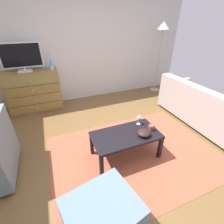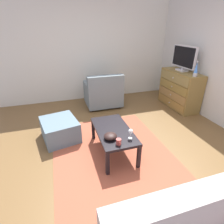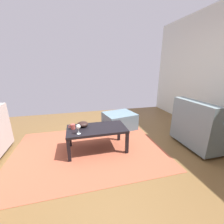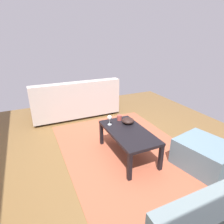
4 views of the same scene
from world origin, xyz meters
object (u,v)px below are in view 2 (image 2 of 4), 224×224
(coffee_table, at_px, (113,132))
(dresser, at_px, (179,90))
(mug, at_px, (119,142))
(bowl_decorative, at_px, (110,136))
(lava_lamp, at_px, (196,70))
(ottoman, at_px, (60,129))
(tv, at_px, (184,58))
(wine_glass, at_px, (131,132))
(armchair, at_px, (103,93))

(coffee_table, bearing_deg, dresser, 120.42)
(mug, relative_size, bowl_decorative, 0.59)
(lava_lamp, xyz_separation_m, ottoman, (0.14, -2.97, -0.88))
(lava_lamp, bearing_deg, ottoman, -87.38)
(dresser, relative_size, tv, 1.44)
(dresser, height_order, wine_glass, dresser)
(armchair, bearing_deg, tv, 73.20)
(wine_glass, relative_size, ottoman, 0.22)
(lava_lamp, height_order, ottoman, lava_lamp)
(coffee_table, xyz_separation_m, wine_glass, (0.31, 0.16, 0.17))
(mug, height_order, bowl_decorative, bowl_decorative)
(coffee_table, xyz_separation_m, mug, (0.40, -0.05, 0.09))
(tv, bearing_deg, ottoman, -77.42)
(lava_lamp, bearing_deg, tv, 172.93)
(armchair, bearing_deg, bowl_decorative, -12.19)
(dresser, distance_m, bowl_decorative, 2.76)
(lava_lamp, distance_m, mug, 2.57)
(dresser, height_order, ottoman, dresser)
(bowl_decorative, bearing_deg, tv, 124.13)
(coffee_table, xyz_separation_m, ottoman, (-0.67, -0.83, -0.18))
(mug, bearing_deg, bowl_decorative, -157.48)
(dresser, xyz_separation_m, lava_lamp, (0.48, -0.04, 0.61))
(mug, bearing_deg, armchair, 170.35)
(tv, xyz_separation_m, wine_glass, (1.66, -2.05, -0.70))
(wine_glass, bearing_deg, lava_lamp, 119.39)
(tv, height_order, bowl_decorative, tv)
(coffee_table, bearing_deg, tv, 121.40)
(wine_glass, xyz_separation_m, ottoman, (-0.98, -0.99, -0.35))
(coffee_table, distance_m, bowl_decorative, 0.28)
(tv, xyz_separation_m, armchair, (-0.56, -1.87, -0.89))
(lava_lamp, bearing_deg, bowl_decorative, -65.37)
(dresser, relative_size, wine_glass, 7.34)
(dresser, bearing_deg, ottoman, -78.51)
(mug, xyz_separation_m, armchair, (-2.31, 0.39, -0.11))
(wine_glass, height_order, mug, wine_glass)
(coffee_table, distance_m, ottoman, 1.08)
(mug, bearing_deg, wine_glass, 113.03)
(lava_lamp, relative_size, mug, 2.89)
(wine_glass, bearing_deg, coffee_table, -152.18)
(coffee_table, xyz_separation_m, bowl_decorative, (0.23, -0.12, 0.10))
(coffee_table, bearing_deg, wine_glass, 27.82)
(dresser, relative_size, ottoman, 1.65)
(mug, bearing_deg, ottoman, -143.93)
(tv, height_order, coffee_table, tv)
(tv, bearing_deg, bowl_decorative, -55.87)
(wine_glass, bearing_deg, mug, -66.97)
(tv, height_order, ottoman, tv)
(bowl_decorative, relative_size, ottoman, 0.28)
(wine_glass, bearing_deg, tv, 128.99)
(lava_lamp, bearing_deg, wine_glass, -60.61)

